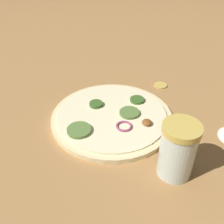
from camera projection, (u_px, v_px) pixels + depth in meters
ground_plane at (112, 119)px, 0.62m from camera, size 3.00×3.00×0.00m
pizza at (112, 117)px, 0.61m from camera, size 0.28×0.28×0.03m
spice_jar at (178, 150)px, 0.46m from camera, size 0.07×0.07×0.11m
loose_cap at (161, 85)px, 0.74m from camera, size 0.04×0.04×0.01m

